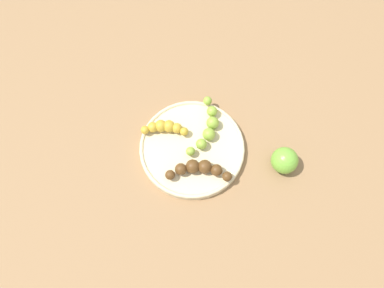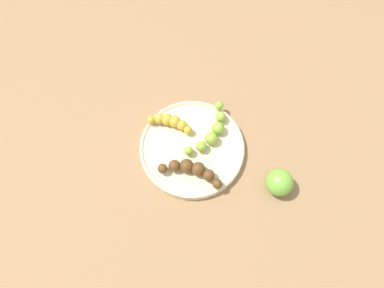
{
  "view_description": "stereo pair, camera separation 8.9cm",
  "coord_description": "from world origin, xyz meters",
  "px_view_note": "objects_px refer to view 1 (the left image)",
  "views": [
    {
      "loc": [
        0.11,
        0.33,
        0.86
      ],
      "look_at": [
        0.0,
        0.0,
        0.04
      ],
      "focal_mm": 33.04,
      "sensor_mm": 36.0,
      "label": 1
    },
    {
      "loc": [
        0.02,
        0.35,
        0.86
      ],
      "look_at": [
        0.0,
        0.0,
        0.04
      ],
      "focal_mm": 33.04,
      "sensor_mm": 36.0,
      "label": 2
    }
  ],
  "objects_px": {
    "fruit_bowl": "(192,148)",
    "banana_spotted": "(165,127)",
    "apple_green": "(284,160)",
    "banana_overripe": "(199,169)",
    "banana_green": "(208,128)"
  },
  "relations": [
    {
      "from": "fruit_bowl",
      "to": "banana_spotted",
      "type": "distance_m",
      "value": 0.09
    },
    {
      "from": "apple_green",
      "to": "banana_overripe",
      "type": "bearing_deg",
      "value": -11.28
    },
    {
      "from": "banana_overripe",
      "to": "fruit_bowl",
      "type": "bearing_deg",
      "value": 15.45
    },
    {
      "from": "fruit_bowl",
      "to": "banana_spotted",
      "type": "xyz_separation_m",
      "value": [
        0.05,
        -0.07,
        0.02
      ]
    },
    {
      "from": "fruit_bowl",
      "to": "banana_green",
      "type": "relative_size",
      "value": 1.83
    },
    {
      "from": "banana_green",
      "to": "banana_spotted",
      "type": "distance_m",
      "value": 0.11
    },
    {
      "from": "fruit_bowl",
      "to": "apple_green",
      "type": "height_order",
      "value": "apple_green"
    },
    {
      "from": "fruit_bowl",
      "to": "banana_spotted",
      "type": "relative_size",
      "value": 2.32
    },
    {
      "from": "fruit_bowl",
      "to": "banana_overripe",
      "type": "height_order",
      "value": "banana_overripe"
    },
    {
      "from": "banana_overripe",
      "to": "banana_spotted",
      "type": "bearing_deg",
      "value": 38.69
    },
    {
      "from": "banana_green",
      "to": "apple_green",
      "type": "bearing_deg",
      "value": -8.0
    },
    {
      "from": "banana_green",
      "to": "apple_green",
      "type": "relative_size",
      "value": 2.19
    },
    {
      "from": "banana_overripe",
      "to": "apple_green",
      "type": "bearing_deg",
      "value": -82.01
    },
    {
      "from": "banana_green",
      "to": "apple_green",
      "type": "xyz_separation_m",
      "value": [
        -0.15,
        0.14,
        -0.0
      ]
    },
    {
      "from": "fruit_bowl",
      "to": "banana_green",
      "type": "xyz_separation_m",
      "value": [
        -0.05,
        -0.03,
        0.02
      ]
    }
  ]
}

